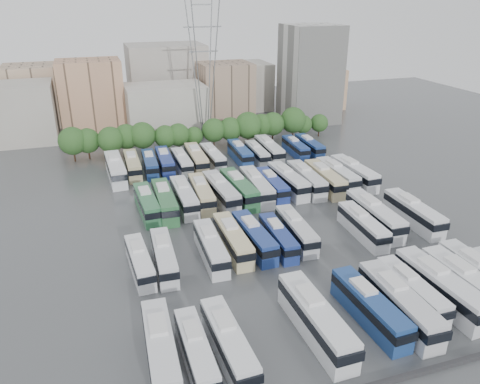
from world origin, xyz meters
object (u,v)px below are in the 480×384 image
object	(u,v)px
bus_r2_s13	(354,173)
bus_r2_s9	(288,180)
bus_r3_s6	(213,157)
bus_r3_s9	(257,153)
apartment_tower	(310,74)
bus_r2_s4	(202,193)
bus_r1_s1	(164,256)
bus_r2_s3	(184,197)
bus_r3_s0	(116,169)
bus_r3_s12	(295,147)
electricity_pylon	(204,62)
bus_r2_s12	(337,175)
bus_r0_s11	(467,285)
bus_r2_s6	(239,188)
bus_r1_s11	(375,215)
bus_r1_s4	(233,239)
bus_r1_s5	(254,237)
bus_r0_s8	(399,303)
bus_r1_s0	(140,261)
bus_r0_s10	(441,287)
bus_r2_s5	(221,191)
bus_r2_s11	(324,178)
bus_r0_s0	(161,349)
bus_r3_s10	(269,149)
bus_r1_s7	(296,230)
bus_r0_s5	(316,319)
bus_r3_s2	(150,164)
bus_r0_s7	(370,307)
bus_r2_s1	(147,203)
bus_r3_s8	(240,153)
bus_r1_s13	(413,212)
bus_r2_s8	(272,185)
bus_r3_s5	(196,158)
bus_r0_s1	(196,351)
bus_r3_s4	(182,162)
bus_r2_s7	(257,186)
bus_r2_s10	(306,179)
bus_r3_s3	(165,161)
bus_r2_s2	(165,201)
bus_r0_s9	(412,290)

from	to	relation	value
bus_r2_s13	bus_r2_s9	bearing A→B (deg)	176.36
bus_r3_s6	bus_r3_s9	xyz separation A→B (m)	(9.86, -0.28, -0.11)
apartment_tower	bus_r2_s4	xyz separation A→B (m)	(-42.40, -45.73, -11.09)
bus_r1_s1	bus_r2_s3	xyz separation A→B (m)	(6.53, 18.04, 0.17)
bus_r3_s0	bus_r3_s12	xyz separation A→B (m)	(39.62, 2.49, -0.39)
electricity_pylon	bus_r2_s12	bearing A→B (deg)	-66.54
bus_r0_s11	bus_r2_s6	xyz separation A→B (m)	(-16.47, 36.60, -0.04)
electricity_pylon	bus_r1_s11	xyz separation A→B (m)	(13.03, -54.85, -16.58)
bus_r1_s4	bus_r1_s5	xyz separation A→B (m)	(3.15, -0.15, -0.01)
bus_r0_s8	bus_r0_s11	distance (m)	9.70
bus_r1_s0	bus_r1_s1	distance (m)	3.21
bus_r0_s10	bus_r2_s5	distance (m)	39.31
bus_r1_s4	bus_r2_s11	world-z (taller)	bus_r2_s11
bus_r0_s0	bus_r2_s12	xyz separation A→B (m)	(39.65, 36.47, 0.05)
bus_r1_s1	bus_r3_s10	world-z (taller)	bus_r3_s10
bus_r1_s7	bus_r0_s5	bearing A→B (deg)	-106.04
bus_r3_s2	bus_r0_s8	bearing A→B (deg)	-67.76
bus_r2_s4	bus_r3_s10	xyz separation A→B (m)	(19.93, 18.69, 0.08)
bus_r0_s7	bus_r2_s1	world-z (taller)	bus_r0_s7
bus_r1_s4	bus_r0_s0	bearing A→B (deg)	-124.98
apartment_tower	bus_r2_s6	world-z (taller)	apartment_tower
bus_r3_s2	bus_r0_s0	bearing A→B (deg)	-94.42
bus_r1_s11	bus_r3_s8	size ratio (longest dim) A/B	1.13
bus_r1_s4	bus_r1_s13	xyz separation A→B (m)	(29.67, -0.78, 0.10)
bus_r2_s8	bus_r3_s5	size ratio (longest dim) A/B	0.90
bus_r0_s1	bus_r3_s4	bearing A→B (deg)	79.83
bus_r2_s4	bus_r2_s7	bearing A→B (deg)	1.14
bus_r0_s0	bus_r3_s5	size ratio (longest dim) A/B	0.97
bus_r0_s10	bus_r2_s7	bearing A→B (deg)	103.40
bus_r2_s10	bus_r3_s3	bearing A→B (deg)	143.41
bus_r3_s6	bus_r3_s8	size ratio (longest dim) A/B	1.00
bus_r2_s12	bus_r0_s0	bearing A→B (deg)	-137.80
bus_r0_s10	bus_r2_s13	xyz separation A→B (m)	(10.12, 36.40, -0.06)
bus_r2_s5	bus_r3_s9	size ratio (longest dim) A/B	1.19
bus_r1_s11	bus_r2_s12	xyz separation A→B (m)	(3.19, 17.47, -0.11)
bus_r1_s5	bus_r2_s1	world-z (taller)	bus_r2_s1
bus_r0_s10	bus_r1_s11	size ratio (longest dim) A/B	1.02
bus_r2_s1	bus_r2_s9	xyz separation A→B (m)	(26.08, 1.78, 0.13)
bus_r2_s2	bus_r3_s2	xyz separation A→B (m)	(0.37, 19.66, -0.23)
bus_r2_s11	bus_r3_s10	world-z (taller)	bus_r2_s11
bus_r3_s0	bus_r1_s1	bearing A→B (deg)	-86.26
bus_r1_s1	bus_r2_s8	bearing A→B (deg)	41.98
bus_r2_s10	bus_r3_s10	world-z (taller)	bus_r2_s10
bus_r0_s5	bus_r0_s9	world-z (taller)	bus_r0_s5
bus_r1_s4	bus_r2_s13	world-z (taller)	bus_r2_s13
bus_r2_s1	bus_r3_s6	world-z (taller)	bus_r2_s1
bus_r2_s5	bus_r2_s11	xyz separation A→B (m)	(20.02, -0.09, -0.02)
bus_r2_s11	bus_r2_s12	xyz separation A→B (m)	(3.27, 1.08, -0.06)
bus_r0_s0	bus_r0_s8	world-z (taller)	bus_r0_s8
bus_r1_s1	bus_r2_s7	xyz separation A→B (m)	(19.77, 18.38, 0.24)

